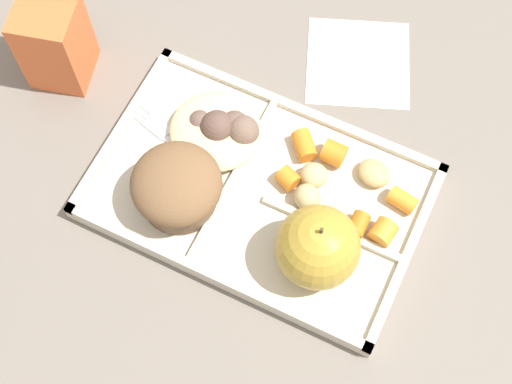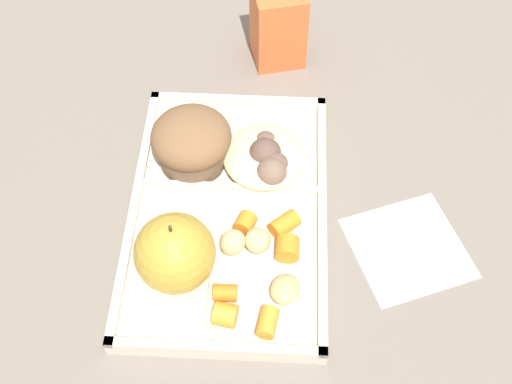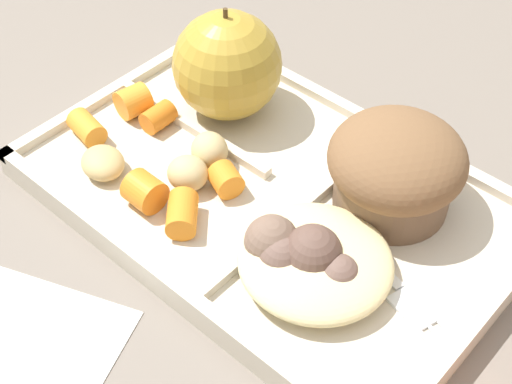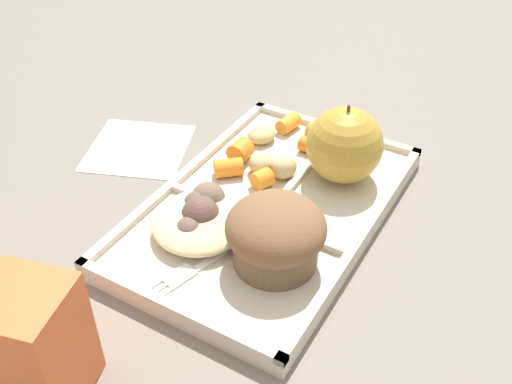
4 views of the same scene
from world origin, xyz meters
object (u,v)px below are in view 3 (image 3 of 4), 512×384
at_px(lunch_tray, 270,197).
at_px(green_apple, 227,65).
at_px(plastic_fork, 392,287).
at_px(bran_muffin, 396,168).

height_order(lunch_tray, green_apple, green_apple).
bearing_deg(plastic_fork, bran_muffin, 125.96).
distance_m(green_apple, plastic_fork, 0.22).
height_order(lunch_tray, plastic_fork, lunch_tray).
xyz_separation_m(lunch_tray, plastic_fork, (0.12, -0.01, 0.01)).
relative_size(lunch_tray, green_apple, 3.79).
bearing_deg(green_apple, lunch_tray, -28.73).
bearing_deg(plastic_fork, lunch_tray, 173.03).
height_order(lunch_tray, bran_muffin, bran_muffin).
xyz_separation_m(lunch_tray, bran_muffin, (0.07, 0.05, 0.04)).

